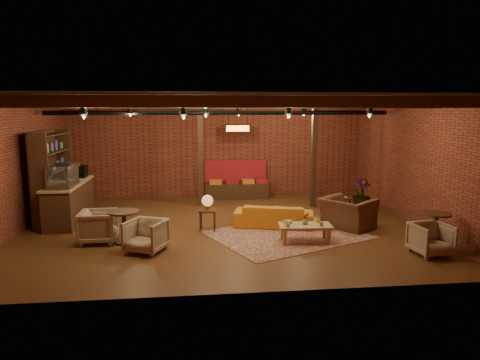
{
  "coord_description": "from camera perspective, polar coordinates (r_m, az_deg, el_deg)",
  "views": [
    {
      "loc": [
        -0.84,
        -10.49,
        2.93
      ],
      "look_at": [
        0.35,
        0.2,
        1.16
      ],
      "focal_mm": 32.0,
      "sensor_mm": 36.0,
      "label": 1
    }
  ],
  "objects": [
    {
      "name": "wall_front",
      "position": [
        6.67,
        0.97,
        -2.19
      ],
      "size": [
        10.0,
        0.02,
        3.2
      ],
      "primitive_type": "cube",
      "color": "maroon",
      "rests_on": "ground"
    },
    {
      "name": "shelving_hutch",
      "position": [
        12.28,
        -23.65,
        0.43
      ],
      "size": [
        0.52,
        2.0,
        2.4
      ],
      "primitive_type": null,
      "color": "#311B10",
      "rests_on": "ground"
    },
    {
      "name": "wall_right",
      "position": [
        12.07,
        22.62,
        2.28
      ],
      "size": [
        0.02,
        8.0,
        3.2
      ],
      "primitive_type": "cube",
      "color": "maroon",
      "rests_on": "ground"
    },
    {
      "name": "armchair_right",
      "position": [
        11.02,
        14.19,
        -3.65
      ],
      "size": [
        1.32,
        1.39,
        1.02
      ],
      "primitive_type": "imported",
      "rotation": [
        0.0,
        0.0,
        2.24
      ],
      "color": "brown",
      "rests_on": "floor"
    },
    {
      "name": "plant_counter",
      "position": [
        12.23,
        -21.28,
        0.64
      ],
      "size": [
        0.35,
        0.39,
        0.3
      ],
      "primitive_type": "imported",
      "color": "#337F33",
      "rests_on": "service_counter"
    },
    {
      "name": "wall_back",
      "position": [
        14.57,
        -3.05,
        4.08
      ],
      "size": [
        10.0,
        0.02,
        3.2
      ],
      "primitive_type": "cube",
      "color": "maroon",
      "rests_on": "ground"
    },
    {
      "name": "armchair_far",
      "position": [
        9.62,
        24.13,
        -7.01
      ],
      "size": [
        0.77,
        0.73,
        0.72
      ],
      "primitive_type": "imported",
      "rotation": [
        0.0,
        0.0,
        0.11
      ],
      "color": "#B8A58E",
      "rests_on": "floor"
    },
    {
      "name": "ceiling_pipe",
      "position": [
        12.12,
        -2.43,
        8.94
      ],
      "size": [
        9.6,
        0.12,
        0.12
      ],
      "primitive_type": "cylinder",
      "rotation": [
        0.0,
        1.57,
        0.0
      ],
      "color": "black",
      "rests_on": "ceiling"
    },
    {
      "name": "post_left",
      "position": [
        13.16,
        -5.3,
        3.48
      ],
      "size": [
        0.16,
        0.16,
        3.2
      ],
      "primitive_type": "cube",
      "color": "#311B10",
      "rests_on": "ground"
    },
    {
      "name": "post_right",
      "position": [
        13.07,
        9.85,
        3.35
      ],
      "size": [
        0.16,
        0.16,
        3.2
      ],
      "primitive_type": "cube",
      "color": "#311B10",
      "rests_on": "ground"
    },
    {
      "name": "floor",
      "position": [
        10.92,
        -1.74,
        -6.24
      ],
      "size": [
        10.0,
        10.0,
        0.0
      ],
      "primitive_type": "plane",
      "color": "#432B10",
      "rests_on": "ground"
    },
    {
      "name": "round_table_right",
      "position": [
        10.27,
        24.65,
        -5.33
      ],
      "size": [
        0.62,
        0.62,
        0.72
      ],
      "color": "#311B10",
      "rests_on": "floor"
    },
    {
      "name": "side_table_lamp",
      "position": [
        10.49,
        -4.37,
        -3.14
      ],
      "size": [
        0.46,
        0.46,
        0.88
      ],
      "rotation": [
        0.0,
        0.0,
        -0.1
      ],
      "color": "#311B10",
      "rests_on": "floor"
    },
    {
      "name": "armchair_b",
      "position": [
        9.17,
        -12.45,
        -7.08
      ],
      "size": [
        0.95,
        0.92,
        0.75
      ],
      "primitive_type": "imported",
      "rotation": [
        0.0,
        0.0,
        -0.42
      ],
      "color": "#B8A58E",
      "rests_on": "floor"
    },
    {
      "name": "rug",
      "position": [
        10.29,
        6.34,
        -7.24
      ],
      "size": [
        4.14,
        3.74,
        0.01
      ],
      "primitive_type": "cube",
      "rotation": [
        0.0,
        0.0,
        0.42
      ],
      "color": "maroon",
      "rests_on": "floor"
    },
    {
      "name": "banquette",
      "position": [
        14.32,
        -0.51,
        -0.44
      ],
      "size": [
        2.1,
        0.7,
        1.0
      ],
      "primitive_type": null,
      "color": "maroon",
      "rests_on": "ground"
    },
    {
      "name": "ceiling_beams",
      "position": [
        10.52,
        -1.83,
        10.13
      ],
      "size": [
        9.8,
        6.4,
        0.22
      ],
      "primitive_type": null,
      "color": "#311B10",
      "rests_on": "ceiling"
    },
    {
      "name": "ceiling",
      "position": [
        10.52,
        -1.83,
        10.79
      ],
      "size": [
        10.0,
        8.0,
        0.02
      ],
      "primitive_type": "cube",
      "color": "black",
      "rests_on": "wall_back"
    },
    {
      "name": "service_sign",
      "position": [
        13.67,
        -0.32,
        6.9
      ],
      "size": [
        0.86,
        0.06,
        0.3
      ],
      "primitive_type": "cube",
      "color": "orange",
      "rests_on": "ceiling"
    },
    {
      "name": "plant_tall",
      "position": [
        13.0,
        16.06,
        2.33
      ],
      "size": [
        2.04,
        2.04,
        2.86
      ],
      "primitive_type": "imported",
      "rotation": [
        0.0,
        0.0,
        0.34
      ],
      "color": "#4C7F4C",
      "rests_on": "floor"
    },
    {
      "name": "sofa",
      "position": [
        10.9,
        4.53,
        -4.74
      ],
      "size": [
        2.1,
        1.26,
        0.58
      ],
      "primitive_type": "imported",
      "rotation": [
        0.0,
        0.0,
        2.88
      ],
      "color": "#C5701B",
      "rests_on": "floor"
    },
    {
      "name": "side_table_book",
      "position": [
        11.99,
        13.04,
        -2.47
      ],
      "size": [
        0.66,
        0.66,
        0.59
      ],
      "rotation": [
        0.0,
        0.0,
        0.37
      ],
      "color": "#311B10",
      "rests_on": "floor"
    },
    {
      "name": "armchair_a",
      "position": [
        10.09,
        -18.36,
        -5.7
      ],
      "size": [
        0.73,
        0.78,
        0.8
      ],
      "primitive_type": "imported",
      "rotation": [
        0.0,
        0.0,
        1.58
      ],
      "color": "#B8A58E",
      "rests_on": "floor"
    },
    {
      "name": "round_table_left",
      "position": [
        9.83,
        -15.19,
        -5.36
      ],
      "size": [
        0.7,
        0.7,
        0.73
      ],
      "color": "#311B10",
      "rests_on": "floor"
    },
    {
      "name": "coffee_table",
      "position": [
        9.71,
        8.61,
        -6.16
      ],
      "size": [
        1.21,
        0.66,
        0.65
      ],
      "rotation": [
        0.0,
        0.0,
        -0.08
      ],
      "color": "#AA784F",
      "rests_on": "floor"
    },
    {
      "name": "ceiling_spotlights",
      "position": [
        10.52,
        -1.82,
        8.94
      ],
      "size": [
        6.4,
        4.4,
        0.28
      ],
      "primitive_type": null,
      "color": "black",
      "rests_on": "ceiling"
    },
    {
      "name": "service_counter",
      "position": [
        12.13,
        -21.86,
        -1.47
      ],
      "size": [
        0.8,
        2.5,
        1.6
      ],
      "primitive_type": null,
      "color": "#311B10",
      "rests_on": "ground"
    },
    {
      "name": "wall_left",
      "position": [
        11.36,
        -27.81,
        1.52
      ],
      "size": [
        0.02,
        8.0,
        3.2
      ],
      "primitive_type": "cube",
      "color": "maroon",
      "rests_on": "ground"
    }
  ]
}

